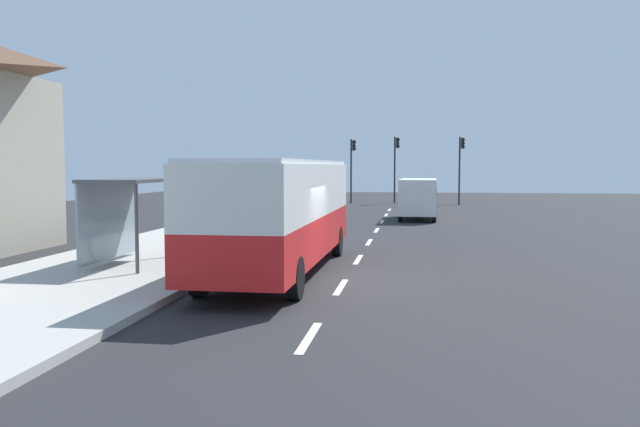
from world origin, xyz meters
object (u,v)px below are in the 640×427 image
at_px(traffic_light_far_side, 352,161).
at_px(bus_shelter, 125,198).
at_px(recycling_bin_yellow, 204,246).
at_px(recycling_bin_orange, 218,241).
at_px(traffic_light_median, 396,159).
at_px(white_van, 418,196).
at_px(bus, 280,209).
at_px(traffic_light_near_side, 461,160).
at_px(recycling_bin_blue, 211,243).
at_px(sedan_near, 419,194).

xyz_separation_m(traffic_light_far_side, bus_shelter, (-3.31, -35.58, -1.35)).
bearing_deg(recycling_bin_yellow, recycling_bin_orange, 90.00).
bearing_deg(traffic_light_median, white_van, -83.83).
bearing_deg(white_van, bus, -101.14).
distance_m(traffic_light_near_side, bus_shelter, 36.79).
bearing_deg(recycling_bin_yellow, bus, -16.61).
bearing_deg(white_van, traffic_light_median, 96.17).
bearing_deg(recycling_bin_blue, bus_shelter, -150.48).
relative_size(recycling_bin_yellow, traffic_light_far_side, 0.18).
xyz_separation_m(recycling_bin_yellow, traffic_light_median, (4.59, 35.83, 2.92)).
bearing_deg(sedan_near, bus, -96.57).
bearing_deg(sedan_near, bus_shelter, -104.12).
bearing_deg(bus_shelter, traffic_light_near_side, 71.10).
bearing_deg(traffic_light_near_side, traffic_light_far_side, 174.68).
xyz_separation_m(recycling_bin_orange, traffic_light_near_side, (9.70, 32.83, 2.86)).
height_order(recycling_bin_yellow, recycling_bin_orange, same).
height_order(traffic_light_near_side, traffic_light_far_side, traffic_light_near_side).
bearing_deg(recycling_bin_yellow, traffic_light_far_side, 88.21).
relative_size(traffic_light_near_side, traffic_light_far_side, 1.02).
distance_m(sedan_near, recycling_bin_blue, 34.02).
bearing_deg(white_van, traffic_light_far_side, 108.44).
bearing_deg(recycling_bin_yellow, white_van, 71.50).
height_order(white_van, recycling_bin_blue, white_van).
bearing_deg(sedan_near, traffic_light_median, 137.69).
bearing_deg(traffic_light_median, traffic_light_near_side, -17.41).
height_order(recycling_bin_blue, traffic_light_near_side, traffic_light_near_side).
xyz_separation_m(recycling_bin_orange, traffic_light_far_side, (1.10, 33.63, 2.79)).
distance_m(sedan_near, traffic_light_median, 3.79).
bearing_deg(recycling_bin_orange, traffic_light_far_side, 88.13).
bearing_deg(recycling_bin_orange, traffic_light_near_side, 73.55).
xyz_separation_m(traffic_light_far_side, traffic_light_median, (3.50, 0.80, 0.13)).
height_order(sedan_near, traffic_light_far_side, traffic_light_far_side).
height_order(recycling_bin_orange, bus_shelter, bus_shelter).
bearing_deg(sedan_near, traffic_light_far_side, 170.18).
xyz_separation_m(bus, recycling_bin_blue, (-2.49, 1.44, -1.19)).
distance_m(bus, recycling_bin_orange, 3.49).
bearing_deg(traffic_light_far_side, bus_shelter, -95.31).
bearing_deg(traffic_light_near_side, bus, -101.65).
bearing_deg(bus_shelter, recycling_bin_yellow, 14.03).
bearing_deg(bus, bus_shelter, 177.70).
bearing_deg(recycling_bin_orange, sedan_near, 78.75).
bearing_deg(traffic_light_far_side, white_van, -71.56).
distance_m(bus, traffic_light_far_side, 35.84).
bearing_deg(recycling_bin_orange, recycling_bin_yellow, -90.00).
bearing_deg(recycling_bin_orange, white_van, 70.15).
xyz_separation_m(sedan_near, recycling_bin_yellow, (-6.50, -34.09, -0.14)).
distance_m(recycling_bin_blue, recycling_bin_orange, 0.70).
relative_size(sedan_near, recycling_bin_blue, 4.69).
bearing_deg(bus, traffic_light_near_side, 78.35).
distance_m(recycling_bin_yellow, traffic_light_far_side, 35.16).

